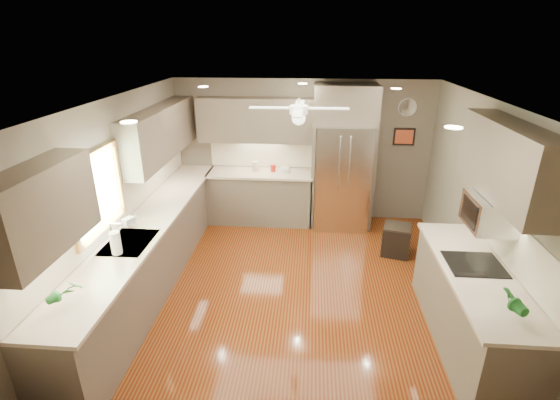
# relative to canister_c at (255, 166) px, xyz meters

# --- Properties ---
(floor) EXTENTS (5.00, 5.00, 0.00)m
(floor) POSITION_rel_canister_c_xyz_m (0.81, -2.22, -1.03)
(floor) COLOR #4C130A
(floor) RESTS_ON ground
(ceiling) EXTENTS (5.00, 5.00, 0.00)m
(ceiling) POSITION_rel_canister_c_xyz_m (0.81, -2.22, 1.47)
(ceiling) COLOR white
(ceiling) RESTS_ON ground
(wall_back) EXTENTS (4.50, 0.00, 4.50)m
(wall_back) POSITION_rel_canister_c_xyz_m (0.81, 0.28, 0.22)
(wall_back) COLOR #63584B
(wall_back) RESTS_ON ground
(wall_front) EXTENTS (4.50, 0.00, 4.50)m
(wall_front) POSITION_rel_canister_c_xyz_m (0.81, -4.72, 0.22)
(wall_front) COLOR #63584B
(wall_front) RESTS_ON ground
(wall_left) EXTENTS (0.00, 5.00, 5.00)m
(wall_left) POSITION_rel_canister_c_xyz_m (-1.44, -2.22, 0.22)
(wall_left) COLOR #63584B
(wall_left) RESTS_ON ground
(wall_right) EXTENTS (0.00, 5.00, 5.00)m
(wall_right) POSITION_rel_canister_c_xyz_m (3.06, -2.22, 0.22)
(wall_right) COLOR #63584B
(wall_right) RESTS_ON ground
(canister_c) EXTENTS (0.14, 0.14, 0.18)m
(canister_c) POSITION_rel_canister_c_xyz_m (0.00, 0.00, 0.00)
(canister_c) COLOR #BDAD8E
(canister_c) RESTS_ON back_run
(canister_d) EXTENTS (0.09, 0.09, 0.13)m
(canister_d) POSITION_rel_canister_c_xyz_m (0.31, 0.02, -0.03)
(canister_d) COLOR maroon
(canister_d) RESTS_ON back_run
(soap_bottle) EXTENTS (0.12, 0.12, 0.20)m
(soap_bottle) POSITION_rel_canister_c_xyz_m (-1.26, -2.36, 0.01)
(soap_bottle) COLOR white
(soap_bottle) RESTS_ON left_run
(potted_plant_left) EXTENTS (0.21, 0.18, 0.34)m
(potted_plant_left) POSITION_rel_canister_c_xyz_m (-1.12, -3.95, 0.08)
(potted_plant_left) COLOR #1C6322
(potted_plant_left) RESTS_ON left_run
(potted_plant_right) EXTENTS (0.19, 0.17, 0.30)m
(potted_plant_right) POSITION_rel_canister_c_xyz_m (2.72, -3.76, 0.06)
(potted_plant_right) COLOR #1C6322
(potted_plant_right) RESTS_ON right_run
(bowl) EXTENTS (0.24, 0.24, 0.05)m
(bowl) POSITION_rel_canister_c_xyz_m (0.52, -0.05, -0.07)
(bowl) COLOR #BDAD8E
(bowl) RESTS_ON back_run
(left_run) EXTENTS (0.65, 4.70, 1.45)m
(left_run) POSITION_rel_canister_c_xyz_m (-1.14, -2.07, -0.55)
(left_run) COLOR brown
(left_run) RESTS_ON ground
(back_run) EXTENTS (1.85, 0.65, 1.45)m
(back_run) POSITION_rel_canister_c_xyz_m (0.09, -0.02, -0.55)
(back_run) COLOR brown
(back_run) RESTS_ON ground
(uppers) EXTENTS (4.50, 4.70, 0.95)m
(uppers) POSITION_rel_canister_c_xyz_m (0.07, -1.51, 0.84)
(uppers) COLOR brown
(uppers) RESTS_ON wall_left
(window) EXTENTS (0.05, 1.12, 0.92)m
(window) POSITION_rel_canister_c_xyz_m (-1.41, -2.72, 0.52)
(window) COLOR #BFF2B2
(window) RESTS_ON wall_left
(sink) EXTENTS (0.50, 0.70, 0.32)m
(sink) POSITION_rel_canister_c_xyz_m (-1.12, -2.72, -0.12)
(sink) COLOR silver
(sink) RESTS_ON left_run
(refrigerator) EXTENTS (1.06, 0.75, 2.45)m
(refrigerator) POSITION_rel_canister_c_xyz_m (1.51, -0.06, 0.16)
(refrigerator) COLOR silver
(refrigerator) RESTS_ON ground
(right_run) EXTENTS (0.70, 2.20, 1.45)m
(right_run) POSITION_rel_canister_c_xyz_m (2.74, -3.02, -0.55)
(right_run) COLOR brown
(right_run) RESTS_ON ground
(microwave) EXTENTS (0.43, 0.55, 0.34)m
(microwave) POSITION_rel_canister_c_xyz_m (2.84, -2.77, 0.45)
(microwave) COLOR silver
(microwave) RESTS_ON wall_right
(ceiling_fan) EXTENTS (1.18, 1.18, 0.32)m
(ceiling_fan) POSITION_rel_canister_c_xyz_m (0.81, -1.92, 1.30)
(ceiling_fan) COLOR white
(ceiling_fan) RESTS_ON ceiling
(recessed_lights) EXTENTS (2.84, 3.14, 0.01)m
(recessed_lights) POSITION_rel_canister_c_xyz_m (0.77, -1.82, 1.46)
(recessed_lights) COLOR white
(recessed_lights) RESTS_ON ceiling
(wall_clock) EXTENTS (0.30, 0.03, 0.30)m
(wall_clock) POSITION_rel_canister_c_xyz_m (2.56, 0.26, 1.02)
(wall_clock) COLOR white
(wall_clock) RESTS_ON wall_back
(framed_print) EXTENTS (0.36, 0.03, 0.30)m
(framed_print) POSITION_rel_canister_c_xyz_m (2.56, 0.26, 0.52)
(framed_print) COLOR black
(framed_print) RESTS_ON wall_back
(stool) EXTENTS (0.50, 0.50, 0.48)m
(stool) POSITION_rel_canister_c_xyz_m (2.33, -1.06, -0.79)
(stool) COLOR black
(stool) RESTS_ON ground
(paper_towel) EXTENTS (0.11, 0.11, 0.28)m
(paper_towel) POSITION_rel_canister_c_xyz_m (-1.13, -3.01, 0.05)
(paper_towel) COLOR white
(paper_towel) RESTS_ON left_run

